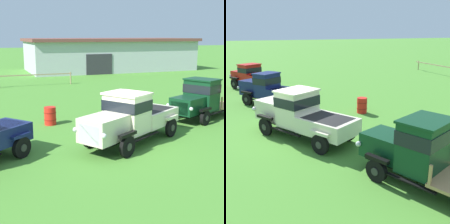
{
  "view_description": "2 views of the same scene",
  "coord_description": "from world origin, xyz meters",
  "views": [
    {
      "loc": [
        -5.49,
        -12.38,
        4.58
      ],
      "look_at": [
        0.36,
        2.42,
        1.0
      ],
      "focal_mm": 55.0,
      "sensor_mm": 36.0,
      "label": 1
    },
    {
      "loc": [
        12.7,
        -2.35,
        4.93
      ],
      "look_at": [
        0.36,
        2.42,
        1.0
      ],
      "focal_mm": 45.0,
      "sensor_mm": 36.0,
      "label": 2
    }
  ],
  "objects": [
    {
      "name": "vintage_truck_midrow_center",
      "position": [
        0.43,
        0.54,
        1.14
      ],
      "size": [
        5.59,
        4.23,
        2.25
      ],
      "color": "black",
      "rests_on": "ground"
    },
    {
      "name": "vintage_truck_far_side",
      "position": [
        5.79,
        3.11,
        1.15
      ],
      "size": [
        5.15,
        3.56,
        2.24
      ],
      "color": "black",
      "rests_on": "ground"
    },
    {
      "name": "ground_plane",
      "position": [
        0.0,
        0.0,
        0.0
      ],
      "size": [
        240.0,
        240.0,
        0.0
      ],
      "primitive_type": "plane",
      "color": "#47842D"
    },
    {
      "name": "oil_drum_beside_row",
      "position": [
        -2.11,
        4.94,
        0.47
      ],
      "size": [
        0.64,
        0.64,
        0.94
      ],
      "color": "red",
      "rests_on": "ground"
    },
    {
      "name": "farm_shed",
      "position": [
        11.19,
        30.81,
        2.1
      ],
      "size": [
        21.74,
        10.57,
        4.16
      ],
      "color": "#B2B7BC",
      "rests_on": "ground"
    }
  ]
}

